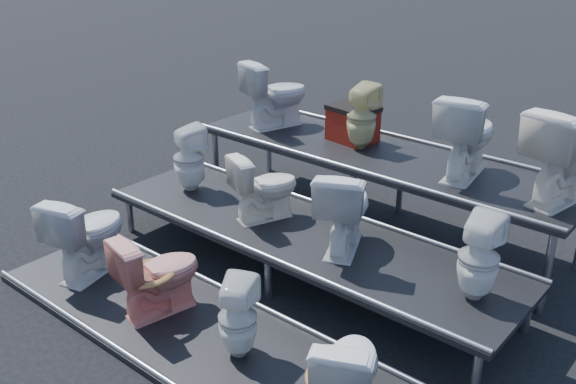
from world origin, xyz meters
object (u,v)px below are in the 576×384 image
Objects in this scene: toilet_6 at (344,208)px; toilet_7 at (479,258)px; toilet_2 at (238,318)px; toilet_0 at (88,233)px; toilet_5 at (265,186)px; toilet_10 at (467,134)px; toilet_1 at (158,273)px; toilet_4 at (189,158)px; toilet_8 at (276,94)px; toilet_9 at (362,117)px; toilet_3 at (348,372)px; toilet_11 at (565,155)px; red_crate at (353,125)px.

toilet_7 is at bearing 155.81° from toilet_6.
toilet_2 is at bearing 42.53° from toilet_7.
toilet_5 reaches higher than toilet_0.
toilet_6 is at bearing 62.35° from toilet_10.
toilet_0 is 1.12× the size of toilet_1.
toilet_4 is 1.37m from toilet_8.
toilet_4 is 1.02× the size of toilet_9.
toilet_9 reaches higher than toilet_4.
toilet_2 is at bearing 71.10° from toilet_10.
toilet_2 is 1.87m from toilet_7.
toilet_11 is (0.40, 2.60, 0.87)m from toilet_3.
toilet_9 reaches higher than toilet_3.
toilet_2 is 3.09m from toilet_11.
toilet_10 is 0.96× the size of toilet_11.
toilet_6 is 2.33m from toilet_8.
toilet_9 is at bearing -83.52° from toilet_1.
toilet_0 is at bearing -103.00° from red_crate.
red_crate is (0.98, 0.15, -0.22)m from toilet_8.
toilet_8 reaches higher than toilet_7.
toilet_11 is (3.34, 1.30, 0.47)m from toilet_4.
toilet_4 is 1.98m from toilet_6.
toilet_5 is (-0.88, 1.30, 0.40)m from toilet_2.
toilet_2 is at bearing 165.26° from toilet_4.
toilet_8 is at bearing -74.52° from toilet_4.
toilet_0 is 2.99m from red_crate.
red_crate is at bearing -81.94° from toilet_6.
toilet_11 is (1.37, 1.30, 0.44)m from toilet_6.
red_crate is at bearing -107.17° from toilet_4.
toilet_0 is 4.29m from toilet_11.
toilet_8 reaches higher than toilet_1.
toilet_11 reaches higher than toilet_7.
toilet_1 is 1.92m from toilet_3.
red_crate reaches higher than toilet_1.
toilet_2 is 0.85× the size of toilet_8.
toilet_11 is at bearing -141.79° from toilet_2.
toilet_6 is at bearing 54.25° from toilet_11.
toilet_5 is 1.96m from toilet_10.
toilet_9 reaches higher than toilet_6.
toilet_0 is 1.07× the size of toilet_6.
toilet_7 is at bearing 147.21° from toilet_9.
toilet_1 is 0.90× the size of toilet_10.
toilet_11 reaches higher than toilet_1.
toilet_1 is 2.73m from toilet_9.
toilet_8 is (-0.98, 1.30, 0.46)m from toilet_5.
toilet_4 is 3.22m from toilet_7.
toilet_9 is at bearing -98.99° from toilet_2.
toilet_7 is (3.22, 0.00, -0.01)m from toilet_4.
toilet_6 is (0.92, 0.00, 0.05)m from toilet_5.
toilet_8 is 1.12× the size of toilet_9.
toilet_4 is at bearing 20.06° from toilet_10.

